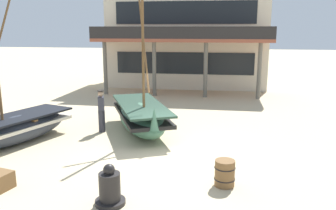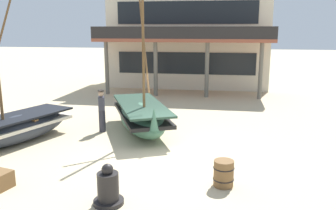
{
  "view_description": "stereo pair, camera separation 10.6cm",
  "coord_description": "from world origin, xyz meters",
  "px_view_note": "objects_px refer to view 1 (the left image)",
  "views": [
    {
      "loc": [
        1.89,
        -10.82,
        4.03
      ],
      "look_at": [
        0.0,
        1.0,
        1.4
      ],
      "focal_mm": 37.37,
      "sensor_mm": 36.0,
      "label": 1
    },
    {
      "loc": [
        1.99,
        -10.8,
        4.03
      ],
      "look_at": [
        0.0,
        1.0,
        1.4
      ],
      "focal_mm": 37.37,
      "sensor_mm": 36.0,
      "label": 2
    }
  ],
  "objects_px": {
    "wooden_barrel": "(225,173)",
    "harbor_building_main": "(189,37)",
    "capstan_winch": "(110,189)",
    "fishing_boat_near_left": "(141,116)",
    "cargo_crate": "(0,181)",
    "fishing_boat_centre_large": "(16,128)",
    "fisherman_by_hull": "(101,111)"
  },
  "relations": [
    {
      "from": "fishing_boat_centre_large",
      "to": "capstan_winch",
      "type": "height_order",
      "value": "fishing_boat_centre_large"
    },
    {
      "from": "harbor_building_main",
      "to": "fishing_boat_near_left",
      "type": "bearing_deg",
      "value": -92.6
    },
    {
      "from": "fishing_boat_near_left",
      "to": "fisherman_by_hull",
      "type": "bearing_deg",
      "value": -168.73
    },
    {
      "from": "fisherman_by_hull",
      "to": "capstan_winch",
      "type": "relative_size",
      "value": 1.7
    },
    {
      "from": "fishing_boat_near_left",
      "to": "fisherman_by_hull",
      "type": "relative_size",
      "value": 3.58
    },
    {
      "from": "cargo_crate",
      "to": "harbor_building_main",
      "type": "distance_m",
      "value": 18.71
    },
    {
      "from": "wooden_barrel",
      "to": "harbor_building_main",
      "type": "height_order",
      "value": "harbor_building_main"
    },
    {
      "from": "fisherman_by_hull",
      "to": "harbor_building_main",
      "type": "bearing_deg",
      "value": 80.77
    },
    {
      "from": "fishing_boat_centre_large",
      "to": "wooden_barrel",
      "type": "distance_m",
      "value": 7.77
    },
    {
      "from": "capstan_winch",
      "to": "harbor_building_main",
      "type": "bearing_deg",
      "value": 90.22
    },
    {
      "from": "capstan_winch",
      "to": "wooden_barrel",
      "type": "xyz_separation_m",
      "value": [
        2.64,
        1.41,
        -0.04
      ]
    },
    {
      "from": "fishing_boat_near_left",
      "to": "harbor_building_main",
      "type": "distance_m",
      "value": 12.94
    },
    {
      "from": "cargo_crate",
      "to": "capstan_winch",
      "type": "bearing_deg",
      "value": -5.92
    },
    {
      "from": "fishing_boat_near_left",
      "to": "wooden_barrel",
      "type": "height_order",
      "value": "fishing_boat_near_left"
    },
    {
      "from": "fishing_boat_centre_large",
      "to": "wooden_barrel",
      "type": "relative_size",
      "value": 7.15
    },
    {
      "from": "capstan_winch",
      "to": "cargo_crate",
      "type": "bearing_deg",
      "value": 174.08
    },
    {
      "from": "fishing_boat_near_left",
      "to": "fisherman_by_hull",
      "type": "height_order",
      "value": "fishing_boat_near_left"
    },
    {
      "from": "wooden_barrel",
      "to": "cargo_crate",
      "type": "height_order",
      "value": "wooden_barrel"
    },
    {
      "from": "wooden_barrel",
      "to": "harbor_building_main",
      "type": "xyz_separation_m",
      "value": [
        -2.71,
        17.1,
        3.04
      ]
    },
    {
      "from": "capstan_winch",
      "to": "wooden_barrel",
      "type": "distance_m",
      "value": 3.0
    },
    {
      "from": "harbor_building_main",
      "to": "wooden_barrel",
      "type": "bearing_deg",
      "value": -80.98
    },
    {
      "from": "fishing_boat_near_left",
      "to": "cargo_crate",
      "type": "height_order",
      "value": "fishing_boat_near_left"
    },
    {
      "from": "fishing_boat_centre_large",
      "to": "wooden_barrel",
      "type": "height_order",
      "value": "fishing_boat_centre_large"
    },
    {
      "from": "capstan_winch",
      "to": "wooden_barrel",
      "type": "relative_size",
      "value": 1.42
    },
    {
      "from": "fisherman_by_hull",
      "to": "harbor_building_main",
      "type": "relative_size",
      "value": 0.15
    },
    {
      "from": "cargo_crate",
      "to": "fishing_boat_near_left",
      "type": "bearing_deg",
      "value": 66.83
    },
    {
      "from": "wooden_barrel",
      "to": "harbor_building_main",
      "type": "relative_size",
      "value": 0.06
    },
    {
      "from": "capstan_winch",
      "to": "harbor_building_main",
      "type": "relative_size",
      "value": 0.09
    },
    {
      "from": "fishing_boat_near_left",
      "to": "harbor_building_main",
      "type": "height_order",
      "value": "harbor_building_main"
    },
    {
      "from": "capstan_winch",
      "to": "wooden_barrel",
      "type": "height_order",
      "value": "capstan_winch"
    },
    {
      "from": "fishing_boat_near_left",
      "to": "fishing_boat_centre_large",
      "type": "bearing_deg",
      "value": -153.22
    },
    {
      "from": "fisherman_by_hull",
      "to": "wooden_barrel",
      "type": "distance_m",
      "value": 6.39
    }
  ]
}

